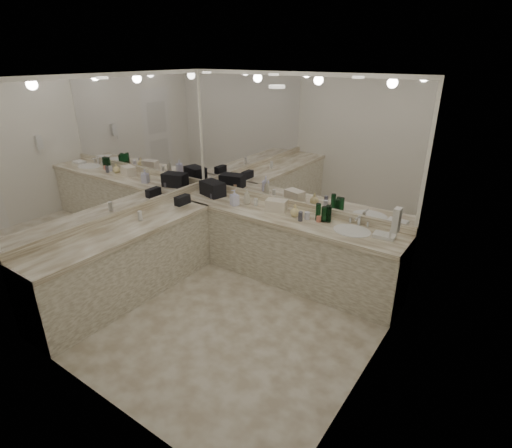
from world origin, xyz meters
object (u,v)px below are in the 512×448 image
Objects in this scene: wall_phone at (397,220)px; soap_bottle_b at (235,197)px; hand_towel at (384,236)px; cream_cosmetic_case at (276,205)px; soap_bottle_a at (247,197)px; sink at (352,231)px; black_toiletry_bag at (213,188)px; soap_bottle_c at (295,210)px.

soap_bottle_b is (-2.25, 0.41, -0.34)m from wall_phone.
hand_towel is at bearing 114.15° from wall_phone.
hand_towel is 2.01m from soap_bottle_b.
soap_bottle_a is at bearing 165.55° from cream_cosmetic_case.
soap_bottle_a reaches higher than hand_towel.
sink is 2.06× the size of soap_bottle_a.
black_toiletry_bag is 1.09m from cream_cosmetic_case.
wall_phone is 1.52m from soap_bottle_c.
hand_towel is at bearing 6.78° from sink.
hand_towel reaches higher than sink.
soap_bottle_c is at bearing -1.44° from black_toiletry_bag.
soap_bottle_b is (-0.11, -0.13, 0.00)m from soap_bottle_a.
black_toiletry_bag is 1.53× the size of hand_towel.
wall_phone reaches higher than black_toiletry_bag.
sink is 1.83× the size of wall_phone.
soap_bottle_b is at bearing -16.18° from black_toiletry_bag.
wall_phone is at bearing -20.78° from soap_bottle_c.
hand_towel is 1.49× the size of soap_bottle_c.
soap_bottle_c is at bearing 178.32° from sink.
soap_bottle_a is at bearing -179.95° from hand_towel.
black_toiletry_bag reaches higher than hand_towel.
soap_bottle_b reaches higher than black_toiletry_bag.
black_toiletry_bag is at bearing 178.47° from sink.
cream_cosmetic_case is (1.09, -0.01, -0.03)m from black_toiletry_bag.
hand_towel is at bearing -15.61° from cream_cosmetic_case.
soap_bottle_a is (0.62, -0.02, 0.00)m from black_toiletry_bag.
soap_bottle_b is at bearing -129.75° from soap_bottle_a.
cream_cosmetic_case is (-1.07, 0.05, 0.08)m from sink.
soap_bottle_b is 1.40× the size of soap_bottle_c.
wall_phone reaches higher than soap_bottle_a.
soap_bottle_b is at bearing -172.55° from soap_bottle_c.
cream_cosmetic_case is 0.29m from soap_bottle_c.
sink is 1.07m from cream_cosmetic_case.
soap_bottle_c is (1.38, -0.03, -0.02)m from black_toiletry_bag.
soap_bottle_a is at bearing 165.79° from wall_phone.
black_toiletry_bag is 1.35× the size of cream_cosmetic_case.
sink is 2.01× the size of soap_bottle_b.
soap_bottle_a is 0.17m from soap_bottle_b.
soap_bottle_a is 0.76m from soap_bottle_c.
wall_phone reaches higher than cream_cosmetic_case.
cream_cosmetic_case is 0.47m from soap_bottle_a.
wall_phone is 1.02× the size of hand_towel.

